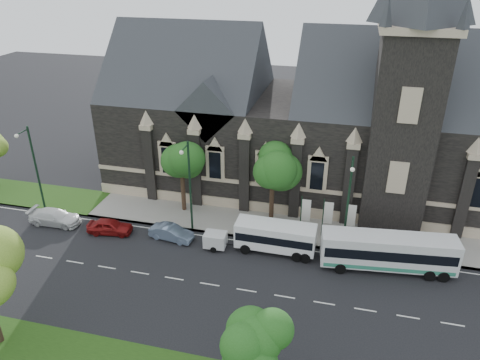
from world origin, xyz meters
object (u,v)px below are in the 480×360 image
(tree_park_east, at_px, (265,344))
(tour_coach, at_px, (388,251))
(shuttle_bus, at_px, (276,236))
(car_far_white, at_px, (55,217))
(street_lamp_far, at_px, (34,165))
(sedan, at_px, (171,233))
(banner_flag_center, at_px, (326,215))
(banner_flag_left, at_px, (304,212))
(tree_walk_right, at_px, (275,167))
(street_lamp_mid, at_px, (189,182))
(banner_flag_right, at_px, (349,218))
(box_trailer, at_px, (215,240))
(street_lamp_near, at_px, (348,201))
(tree_walk_left, at_px, (184,158))
(car_far_red, at_px, (110,226))

(tree_park_east, bearing_deg, tour_coach, 63.35)
(tree_park_east, xyz_separation_m, shuttle_bus, (-1.93, 15.10, -3.06))
(shuttle_bus, distance_m, car_far_white, 21.48)
(street_lamp_far, distance_m, sedan, 15.46)
(banner_flag_center, bearing_deg, banner_flag_left, 180.00)
(car_far_white, bearing_deg, tree_walk_right, -76.44)
(street_lamp_mid, relative_size, banner_flag_right, 2.25)
(street_lamp_far, height_order, shuttle_bus, street_lamp_far)
(street_lamp_far, relative_size, sedan, 2.19)
(street_lamp_mid, relative_size, box_trailer, 3.20)
(street_lamp_far, relative_size, tour_coach, 0.82)
(street_lamp_near, relative_size, sedan, 2.19)
(banner_flag_left, bearing_deg, street_lamp_far, -175.85)
(tree_park_east, height_order, box_trailer, tree_park_east)
(banner_flag_right, xyz_separation_m, sedan, (-15.59, -3.70, -1.71))
(tree_park_east, distance_m, street_lamp_near, 16.86)
(tree_park_east, relative_size, tree_walk_right, 0.81)
(street_lamp_far, height_order, tour_coach, street_lamp_far)
(tree_walk_left, relative_size, sedan, 1.86)
(street_lamp_mid, relative_size, banner_flag_center, 2.25)
(street_lamp_near, distance_m, shuttle_bus, 6.89)
(shuttle_bus, height_order, sedan, shuttle_bus)
(car_far_white, bearing_deg, tree_park_east, -123.48)
(tree_park_east, height_order, tree_walk_left, tree_walk_left)
(street_lamp_mid, bearing_deg, banner_flag_right, 7.60)
(tour_coach, bearing_deg, street_lamp_near, 149.38)
(banner_flag_right, height_order, car_far_red, banner_flag_right)
(banner_flag_left, bearing_deg, banner_flag_center, 0.00)
(tree_walk_left, relative_size, street_lamp_near, 0.85)
(banner_flag_left, bearing_deg, street_lamp_mid, -169.50)
(banner_flag_left, distance_m, shuttle_bus, 3.90)
(banner_flag_left, bearing_deg, car_far_red, -166.74)
(tour_coach, xyz_separation_m, box_trailer, (-14.60, -0.54, -0.88))
(street_lamp_mid, bearing_deg, car_far_red, -162.94)
(box_trailer, bearing_deg, tree_park_east, -65.32)
(tree_park_east, xyz_separation_m, street_lamp_near, (3.82, 16.42, 0.49))
(street_lamp_mid, height_order, banner_flag_right, street_lamp_mid)
(street_lamp_near, distance_m, box_trailer, 11.99)
(shuttle_bus, height_order, car_far_red, shuttle_bus)
(banner_flag_center, bearing_deg, banner_flag_right, 0.00)
(street_lamp_near, distance_m, street_lamp_far, 30.00)
(tree_walk_right, xyz_separation_m, banner_flag_right, (7.08, -1.71, -3.43))
(tree_park_east, distance_m, banner_flag_left, 18.46)
(car_far_white, bearing_deg, tree_walk_left, -65.64)
(banner_flag_center, height_order, banner_flag_right, same)
(street_lamp_mid, bearing_deg, box_trailer, -35.68)
(shuttle_bus, bearing_deg, sedan, -176.67)
(tree_walk_left, distance_m, banner_flag_right, 16.52)
(tour_coach, bearing_deg, banner_flag_left, 147.81)
(street_lamp_near, bearing_deg, sedan, -173.31)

